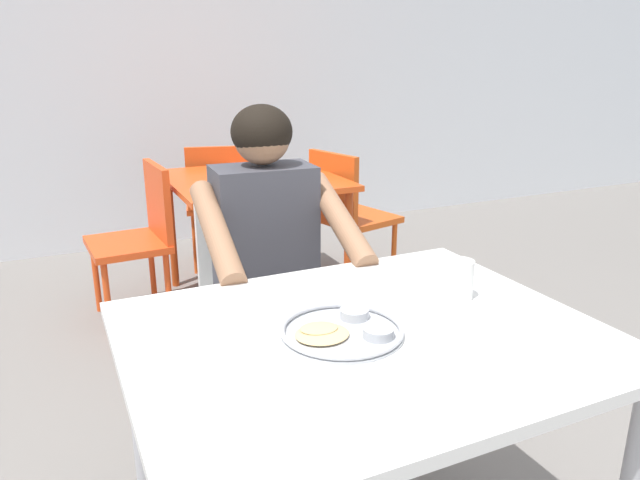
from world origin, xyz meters
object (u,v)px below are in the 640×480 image
diner_foreground (273,256)px  chair_red_far (220,197)px  table_foreground (364,362)px  chair_red_right (346,209)px  chair_red_left (141,230)px  chair_foreground (256,296)px  drinking_cup (459,278)px  thali_tray (343,330)px  table_background_red (253,191)px

diner_foreground → chair_red_far: (0.34, 1.90, -0.24)m
table_foreground → chair_red_right: bearing=63.6°
table_foreground → chair_red_right: (0.99, 1.98, -0.20)m
diner_foreground → chair_red_left: 1.38m
table_foreground → chair_foreground: 0.94m
drinking_cup → chair_red_far: size_ratio=0.13×
table_foreground → chair_red_left: 2.06m
chair_red_far → chair_red_right: bearing=-45.6°
thali_tray → chair_foreground: 0.95m
table_background_red → chair_red_right: size_ratio=1.11×
drinking_cup → chair_foreground: 0.95m
diner_foreground → chair_red_far: size_ratio=1.47×
thali_tray → drinking_cup: bearing=9.4°
drinking_cup → chair_red_left: bearing=104.9°
thali_tray → table_background_red: size_ratio=0.31×
thali_tray → diner_foreground: (0.09, 0.69, -0.05)m
chair_foreground → table_background_red: size_ratio=0.93×
table_foreground → chair_red_right: 2.22m
chair_foreground → diner_foreground: diner_foreground is taller
table_foreground → thali_tray: 0.10m
table_background_red → chair_red_far: size_ratio=1.11×
chair_red_far → chair_red_left: bearing=-136.2°
drinking_cup → chair_red_right: size_ratio=0.12×
chair_red_left → chair_red_far: 0.81m
thali_tray → chair_red_left: size_ratio=0.34×
chair_red_left → chair_red_right: size_ratio=0.99×
table_foreground → diner_foreground: size_ratio=0.88×
table_background_red → diner_foreground: bearing=-106.0°
drinking_cup → table_background_red: 1.94m
diner_foreground → chair_red_left: diner_foreground is taller
thali_tray → chair_red_far: bearing=80.5°
chair_red_far → table_background_red: bearing=-87.0°
table_foreground → chair_red_far: (0.38, 2.60, -0.20)m
chair_red_right → chair_red_far: chair_red_right is taller
diner_foreground → table_foreground: bearing=-93.0°
chair_foreground → diner_foreground: size_ratio=0.70×
thali_tray → chair_foreground: chair_foreground is taller
drinking_cup → chair_red_left: (-0.52, 1.97, -0.33)m
diner_foreground → drinking_cup: bearing=-65.8°
chair_foreground → chair_red_left: 1.15m
table_foreground → thali_tray: size_ratio=3.80×
table_background_red → chair_red_far: bearing=93.0°
thali_tray → drinking_cup: size_ratio=2.73×
table_foreground → chair_red_far: bearing=81.7°
table_foreground → chair_red_right: size_ratio=1.29×
drinking_cup → chair_foreground: drinking_cup is taller
drinking_cup → diner_foreground: bearing=114.2°
chair_foreground → table_background_red: (0.37, 1.09, 0.15)m
table_foreground → chair_red_left: bearing=95.8°
chair_red_left → table_foreground: bearing=-84.2°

